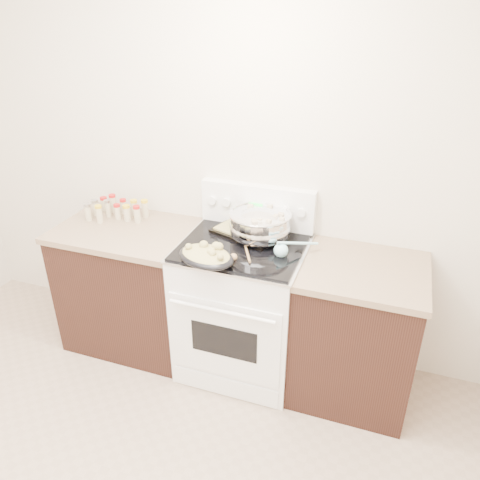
% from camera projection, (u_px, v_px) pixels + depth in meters
% --- Properties ---
extents(counter_left, '(0.93, 0.67, 0.92)m').
position_uv_depth(counter_left, '(133.00, 285.00, 3.34)').
color(counter_left, black).
rests_on(counter_left, ground).
extents(counter_right, '(0.73, 0.67, 0.92)m').
position_uv_depth(counter_right, '(355.00, 331.00, 2.88)').
color(counter_right, black).
rests_on(counter_right, ground).
extents(kitchen_range, '(0.78, 0.73, 1.22)m').
position_uv_depth(kitchen_range, '(243.00, 305.00, 3.08)').
color(kitchen_range, white).
rests_on(kitchen_range, ground).
extents(mixing_bowl, '(0.45, 0.45, 0.23)m').
position_uv_depth(mixing_bowl, '(260.00, 225.00, 2.90)').
color(mixing_bowl, silver).
rests_on(mixing_bowl, kitchen_range).
extents(roasting_pan, '(0.41, 0.34, 0.12)m').
position_uv_depth(roasting_pan, '(206.00, 256.00, 2.65)').
color(roasting_pan, black).
rests_on(roasting_pan, kitchen_range).
extents(baking_sheet, '(0.49, 0.41, 0.06)m').
position_uv_depth(baking_sheet, '(247.00, 231.00, 3.00)').
color(baking_sheet, black).
rests_on(baking_sheet, kitchen_range).
extents(wooden_spoon, '(0.13, 0.24, 0.04)m').
position_uv_depth(wooden_spoon, '(239.00, 255.00, 2.73)').
color(wooden_spoon, '#AF8250').
rests_on(wooden_spoon, kitchen_range).
extents(blue_ladle, '(0.23, 0.21, 0.11)m').
position_uv_depth(blue_ladle, '(283.00, 250.00, 2.74)').
color(blue_ladle, '#9EE0ED').
rests_on(blue_ladle, kitchen_range).
extents(spice_jars, '(0.39, 0.23, 0.13)m').
position_uv_depth(spice_jars, '(116.00, 209.00, 3.26)').
color(spice_jars, '#BFB28C').
rests_on(spice_jars, counter_left).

